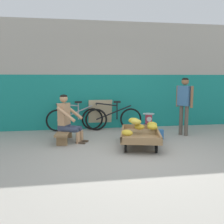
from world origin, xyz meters
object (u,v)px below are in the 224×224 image
at_px(customer_adult, 184,100).
at_px(sign_board, 100,114).
at_px(low_bench, 65,133).
at_px(bicycle_far_left, 113,118).
at_px(banana_cart, 140,136).
at_px(plastic_crate, 148,130).
at_px(bicycle_near_left, 75,119).
at_px(vendor_seated, 67,118).
at_px(weighing_scale, 149,119).
at_px(shopping_bag, 159,134).

bearing_deg(customer_adult, sign_board, 149.18).
bearing_deg(customer_adult, low_bench, -177.60).
bearing_deg(bicycle_far_left, low_bench, -141.73).
distance_m(banana_cart, plastic_crate, 1.10).
xyz_separation_m(plastic_crate, bicycle_far_left, (-0.80, 0.85, 0.20)).
distance_m(banana_cart, customer_adult, 1.82).
bearing_deg(bicycle_far_left, bicycle_near_left, 174.05).
distance_m(bicycle_far_left, customer_adult, 2.07).
relative_size(vendor_seated, bicycle_near_left, 0.69).
distance_m(plastic_crate, sign_board, 1.64).
bearing_deg(bicycle_far_left, customer_adult, -29.29).
height_order(weighing_scale, bicycle_near_left, bicycle_near_left).
relative_size(weighing_scale, bicycle_near_left, 0.18).
height_order(vendor_seated, shopping_bag, vendor_seated).
height_order(plastic_crate, customer_adult, customer_adult).
distance_m(bicycle_near_left, bicycle_far_left, 1.12).
height_order(low_bench, customer_adult, customer_adult).
height_order(weighing_scale, bicycle_far_left, bicycle_far_left).
relative_size(vendor_seated, shopping_bag, 4.75).
height_order(plastic_crate, shopping_bag, plastic_crate).
bearing_deg(weighing_scale, low_bench, -173.44).
xyz_separation_m(vendor_seated, weighing_scale, (2.12, 0.29, -0.11)).
height_order(low_bench, plastic_crate, plastic_crate).
xyz_separation_m(vendor_seated, bicycle_near_left, (0.20, 1.26, -0.21)).
height_order(low_bench, sign_board, sign_board).
bearing_deg(shopping_bag, weighing_scale, 110.15).
bearing_deg(customer_adult, bicycle_near_left, 159.09).
xyz_separation_m(vendor_seated, sign_board, (0.96, 1.42, -0.13)).
bearing_deg(plastic_crate, banana_cart, -117.41).
xyz_separation_m(banana_cart, customer_adult, (1.44, 0.85, 0.71)).
bearing_deg(banana_cart, shopping_bag, 39.61).
height_order(banana_cart, sign_board, sign_board).
distance_m(bicycle_far_left, sign_board, 0.46).
bearing_deg(weighing_scale, customer_adult, -7.37).
relative_size(weighing_scale, sign_board, 0.34).
bearing_deg(bicycle_far_left, weighing_scale, -46.86).
distance_m(plastic_crate, shopping_bag, 0.45).
bearing_deg(sign_board, weighing_scale, -44.28).
distance_m(banana_cart, vendor_seated, 1.78).
height_order(bicycle_far_left, shopping_bag, bicycle_far_left).
bearing_deg(bicycle_near_left, shopping_bag, -33.93).
height_order(vendor_seated, plastic_crate, vendor_seated).
xyz_separation_m(low_bench, bicycle_far_left, (1.40, 1.10, 0.15)).
relative_size(low_bench, sign_board, 1.28).
bearing_deg(low_bench, customer_adult, 2.40).
relative_size(weighing_scale, shopping_bag, 1.25).
xyz_separation_m(bicycle_near_left, customer_adult, (2.85, -1.09, 0.60)).
height_order(plastic_crate, sign_board, sign_board).
bearing_deg(shopping_bag, low_bench, 175.82).
xyz_separation_m(low_bench, customer_adult, (3.13, 0.13, 0.75)).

